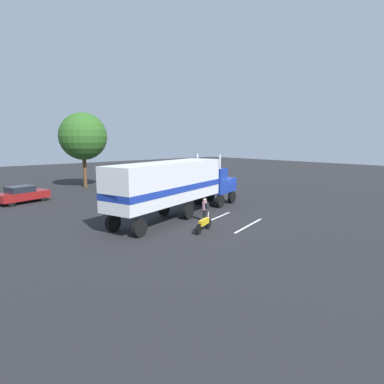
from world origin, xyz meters
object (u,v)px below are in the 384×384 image
(person_bystander, at_px, (205,209))
(motorcycle, at_px, (204,224))
(semi_truck, at_px, (176,183))
(parked_car, at_px, (22,194))
(tree_left, at_px, (83,136))

(person_bystander, xyz_separation_m, motorcycle, (-1.85, -1.82, -0.41))
(semi_truck, height_order, parked_car, semi_truck)
(parked_car, xyz_separation_m, motorcycle, (5.84, -17.79, -0.33))
(parked_car, height_order, motorcycle, parked_car)
(semi_truck, relative_size, tree_left, 1.60)
(parked_car, height_order, tree_left, tree_left)
(person_bystander, bearing_deg, semi_truck, 105.72)
(tree_left, bearing_deg, person_bystander, -92.34)
(semi_truck, xyz_separation_m, parked_car, (-7.03, 13.62, -1.72))
(semi_truck, relative_size, parked_car, 3.03)
(motorcycle, bearing_deg, parked_car, 108.16)
(parked_car, xyz_separation_m, tree_left, (8.58, 5.85, 5.30))
(parked_car, distance_m, motorcycle, 18.73)
(parked_car, bearing_deg, motorcycle, -71.84)
(semi_truck, distance_m, person_bystander, 2.93)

